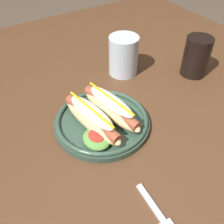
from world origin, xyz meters
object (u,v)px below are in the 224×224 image
object	(u,v)px
fork	(159,215)
hot_dog_plate	(102,118)
soda_cup	(196,56)
water_cup	(123,56)

from	to	relation	value
fork	hot_dog_plate	bearing A→B (deg)	177.73
soda_cup	water_cup	world-z (taller)	soda_cup
fork	water_cup	bearing A→B (deg)	158.18
water_cup	soda_cup	bearing A→B (deg)	55.58
fork	soda_cup	distance (m)	0.50
fork	soda_cup	bearing A→B (deg)	132.06
hot_dog_plate	water_cup	distance (m)	0.25
fork	water_cup	size ratio (longest dim) A/B	1.00
soda_cup	hot_dog_plate	bearing A→B (deg)	-82.80
soda_cup	water_cup	bearing A→B (deg)	-124.42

